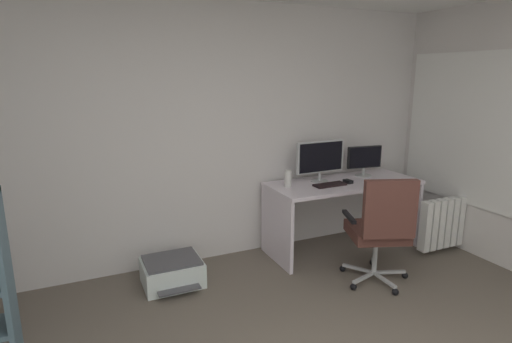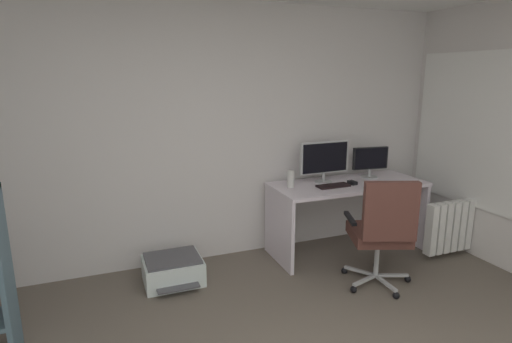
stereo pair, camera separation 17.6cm
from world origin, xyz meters
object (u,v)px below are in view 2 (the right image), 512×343
Objects in this scene: monitor_secondary at (370,160)px; computer_mouse at (352,183)px; printer at (173,270)px; desk at (347,200)px; radiator at (463,225)px; keyboard at (333,186)px; monitor_main at (324,159)px; desktop_speaker at (291,179)px; office_chair at (383,229)px.

monitor_secondary is 0.42m from computer_mouse.
computer_mouse is 1.98m from printer.
desk reaches higher than radiator.
keyboard is (-0.57, -0.19, -0.18)m from monitor_secondary.
radiator is (0.74, -0.64, -0.62)m from monitor_secondary.
radiator is at bearing -20.06° from keyboard.
monitor_secondary is 0.63m from keyboard.
computer_mouse is at bearing -152.34° from monitor_secondary.
keyboard is at bearing 161.09° from radiator.
computer_mouse is at bearing -37.10° from monitor_main.
desktop_speaker is (-0.41, -0.05, -0.17)m from monitor_main.
computer_mouse reaches higher than radiator.
printer is (-1.86, -0.03, -0.44)m from desk.
desk is 3.99× the size of monitor_secondary.
monitor_secondary is at bearing 60.32° from office_chair.
desk is 0.51m from monitor_main.
printer is at bearing 174.68° from computer_mouse.
monitor_main is at bearing 89.47° from keyboard.
computer_mouse is at bearing -87.75° from desk.
desktop_speaker is 0.18× the size of radiator.
keyboard is at bearing -161.69° from monitor_secondary.
desk is at bearing 77.39° from office_chair.
monitor_secondary reaches higher than keyboard.
computer_mouse is (0.24, -0.18, -0.23)m from monitor_main.
monitor_secondary is 1.13m from office_chair.
desk is at bearing 88.02° from computer_mouse.
monitor_main reaches higher than desk.
desk is 0.70m from desktop_speaker.
printer is at bearing 170.41° from radiator.
computer_mouse is at bearing 1.70° from keyboard.
desk is 0.22m from computer_mouse.
computer_mouse is at bearing -1.10° from printer.
printer is (-1.87, 0.04, -0.65)m from computer_mouse.
keyboard is at bearing -19.25° from desktop_speaker.
office_chair is at bearing -62.32° from desktop_speaker.
desk is 16.21× the size of computer_mouse.
office_chair is at bearing -87.23° from keyboard.
office_chair is at bearing -86.76° from monitor_main.
desktop_speaker reaches higher than desk.
monitor_secondary reaches higher than printer.
desk is 1.59× the size of office_chair.
monitor_secondary is 2.39× the size of desktop_speaker.
keyboard is at bearing 93.92° from office_chair.
printer is at bearing -175.58° from desktop_speaker.
desktop_speaker is at bearing -177.22° from monitor_secondary.
keyboard is 0.33× the size of office_chair.
monitor_secondary is at bearing 3.69° from printer.
monitor_secondary is 2.36m from printer.
keyboard is 0.76m from office_chair.
printer is at bearing 177.19° from keyboard.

